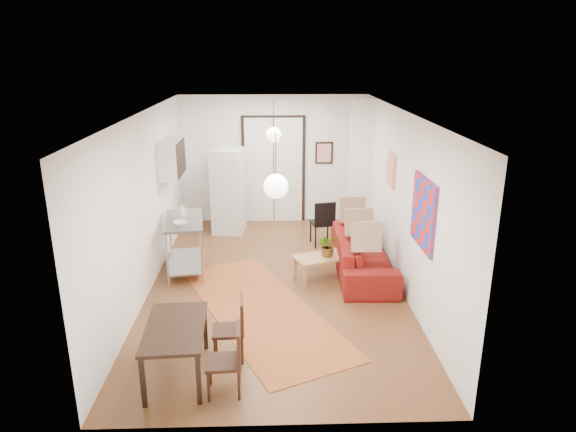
{
  "coord_description": "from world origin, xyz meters",
  "views": [
    {
      "loc": [
        -0.05,
        -8.03,
        3.82
      ],
      "look_at": [
        0.21,
        -0.09,
        1.25
      ],
      "focal_mm": 32.0,
      "sensor_mm": 36.0,
      "label": 1
    }
  ],
  "objects_px": {
    "dining_chair_far": "(224,352)",
    "kitchen_counter": "(185,237)",
    "dining_table": "(175,332)",
    "coffee_table": "(322,259)",
    "black_side_chair": "(322,217)",
    "fridge": "(228,191)",
    "sofa": "(363,255)",
    "dining_chair_near": "(229,322)"
  },
  "relations": [
    {
      "from": "kitchen_counter",
      "to": "fridge",
      "type": "bearing_deg",
      "value": 65.9
    },
    {
      "from": "sofa",
      "to": "coffee_table",
      "type": "height_order",
      "value": "sofa"
    },
    {
      "from": "coffee_table",
      "to": "kitchen_counter",
      "type": "relative_size",
      "value": 0.78
    },
    {
      "from": "coffee_table",
      "to": "fridge",
      "type": "distance_m",
      "value": 3.15
    },
    {
      "from": "sofa",
      "to": "dining_chair_near",
      "type": "xyz_separation_m",
      "value": [
        -2.19,
        -2.54,
        0.14
      ]
    },
    {
      "from": "sofa",
      "to": "dining_table",
      "type": "height_order",
      "value": "sofa"
    },
    {
      "from": "sofa",
      "to": "coffee_table",
      "type": "xyz_separation_m",
      "value": [
        -0.75,
        -0.21,
        0.02
      ]
    },
    {
      "from": "coffee_table",
      "to": "dining_table",
      "type": "height_order",
      "value": "dining_table"
    },
    {
      "from": "dining_table",
      "to": "black_side_chair",
      "type": "xyz_separation_m",
      "value": [
        2.2,
        4.52,
        -0.05
      ]
    },
    {
      "from": "dining_chair_far",
      "to": "fridge",
      "type": "bearing_deg",
      "value": -179.43
    },
    {
      "from": "black_side_chair",
      "to": "coffee_table",
      "type": "bearing_deg",
      "value": 73.47
    },
    {
      "from": "kitchen_counter",
      "to": "dining_chair_far",
      "type": "distance_m",
      "value": 3.56
    },
    {
      "from": "coffee_table",
      "to": "black_side_chair",
      "type": "xyz_separation_m",
      "value": [
        0.16,
        1.75,
        0.19
      ]
    },
    {
      "from": "sofa",
      "to": "dining_chair_near",
      "type": "height_order",
      "value": "dining_chair_near"
    },
    {
      "from": "dining_table",
      "to": "sofa",
      "type": "bearing_deg",
      "value": 46.82
    },
    {
      "from": "kitchen_counter",
      "to": "dining_table",
      "type": "distance_m",
      "value": 3.17
    },
    {
      "from": "sofa",
      "to": "dining_table",
      "type": "xyz_separation_m",
      "value": [
        -2.79,
        -2.98,
        0.26
      ]
    },
    {
      "from": "sofa",
      "to": "coffee_table",
      "type": "bearing_deg",
      "value": 106.95
    },
    {
      "from": "dining_table",
      "to": "black_side_chair",
      "type": "height_order",
      "value": "black_side_chair"
    },
    {
      "from": "dining_chair_near",
      "to": "dining_chair_far",
      "type": "height_order",
      "value": "same"
    },
    {
      "from": "sofa",
      "to": "black_side_chair",
      "type": "relative_size",
      "value": 2.51
    },
    {
      "from": "dining_chair_near",
      "to": "black_side_chair",
      "type": "bearing_deg",
      "value": 155.45
    },
    {
      "from": "dining_chair_far",
      "to": "kitchen_counter",
      "type": "bearing_deg",
      "value": -167.16
    },
    {
      "from": "kitchen_counter",
      "to": "black_side_chair",
      "type": "bearing_deg",
      "value": 20.01
    },
    {
      "from": "coffee_table",
      "to": "dining_chair_far",
      "type": "xyz_separation_m",
      "value": [
        -1.44,
        -3.04,
        0.12
      ]
    },
    {
      "from": "kitchen_counter",
      "to": "dining_table",
      "type": "height_order",
      "value": "kitchen_counter"
    },
    {
      "from": "coffee_table",
      "to": "dining_table",
      "type": "bearing_deg",
      "value": -126.38
    },
    {
      "from": "dining_table",
      "to": "dining_chair_far",
      "type": "relative_size",
      "value": 1.5
    },
    {
      "from": "dining_chair_near",
      "to": "coffee_table",
      "type": "bearing_deg",
      "value": 145.17
    },
    {
      "from": "kitchen_counter",
      "to": "black_side_chair",
      "type": "relative_size",
      "value": 1.45
    },
    {
      "from": "dining_chair_near",
      "to": "kitchen_counter",
      "type": "bearing_deg",
      "value": -163.31
    },
    {
      "from": "coffee_table",
      "to": "kitchen_counter",
      "type": "bearing_deg",
      "value": 171.1
    },
    {
      "from": "black_side_chair",
      "to": "fridge",
      "type": "bearing_deg",
      "value": -32.59
    },
    {
      "from": "fridge",
      "to": "dining_chair_far",
      "type": "bearing_deg",
      "value": -78.24
    },
    {
      "from": "sofa",
      "to": "kitchen_counter",
      "type": "height_order",
      "value": "kitchen_counter"
    },
    {
      "from": "coffee_table",
      "to": "dining_table",
      "type": "relative_size",
      "value": 0.85
    },
    {
      "from": "fridge",
      "to": "black_side_chair",
      "type": "bearing_deg",
      "value": -13.27
    },
    {
      "from": "coffee_table",
      "to": "dining_chair_near",
      "type": "distance_m",
      "value": 2.75
    },
    {
      "from": "coffee_table",
      "to": "fridge",
      "type": "bearing_deg",
      "value": 125.64
    },
    {
      "from": "kitchen_counter",
      "to": "fridge",
      "type": "relative_size",
      "value": 0.74
    },
    {
      "from": "dining_chair_far",
      "to": "black_side_chair",
      "type": "bearing_deg",
      "value": 158.34
    },
    {
      "from": "dining_table",
      "to": "black_side_chair",
      "type": "relative_size",
      "value": 1.33
    }
  ]
}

